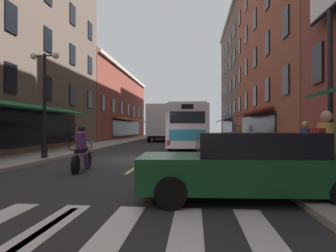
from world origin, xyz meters
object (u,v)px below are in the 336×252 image
Objects in this scene: transit_bus at (189,127)px; street_lamp_twin at (44,99)px; motorcycle_rider at (82,152)px; box_truck at (160,123)px; bicycle_near at (80,145)px; pedestrian_near at (326,150)px; pedestrian_far at (235,132)px; pedestrian_rear at (305,146)px; pedestrian_mid at (239,135)px; billboard_sign at (330,8)px; sedan_mid at (167,133)px; sedan_near at (249,165)px.

street_lamp_twin is at bearing -125.73° from transit_bus.
motorcycle_rider is 4.80m from street_lamp_twin.
box_truck is 20.55m from street_lamp_twin.
bicycle_near is (-2.97, 6.96, -0.21)m from motorcycle_rider.
bicycle_near is at bearing -100.61° from box_truck.
pedestrian_far is (1.39, 23.33, -0.00)m from pedestrian_near.
motorcycle_rider is 7.62m from pedestrian_rear.
box_truck is at bearing 106.41° from pedestrian_far.
motorcycle_rider is at bearing 9.76° from pedestrian_mid.
pedestrian_rear is (-1.21, -0.97, -4.79)m from billboard_sign.
transit_bus is at bearing 73.52° from motorcycle_rider.
motorcycle_rider is 1.22× the size of pedestrian_mid.
pedestrian_near is at bearing -143.69° from pedestrian_far.
box_truck is at bearing 171.85° from pedestrian_near.
box_truck reaches higher than pedestrian_rear.
bicycle_near is 14.45m from pedestrian_near.
sedan_near is at bearing -81.90° from sedan_mid.
pedestrian_far is at bearing 67.28° from motorcycle_rider.
pedestrian_rear is at bearing -141.37° from billboard_sign.
box_truck reaches higher than pedestrian_far.
sedan_near is 10.81m from street_lamp_twin.
sedan_near is 23.51m from pedestrian_far.
street_lamp_twin is (-10.65, 3.50, 1.95)m from pedestrian_rear.
billboard_sign is 3.96× the size of pedestrian_far.
billboard_sign is at bearing -138.69° from pedestrian_far.
sedan_near is at bearing -71.45° from pedestrian_rear.
pedestrian_rear is (-0.67, -20.28, -0.11)m from pedestrian_far.
box_truck is 4.42× the size of pedestrian_far.
pedestrian_rear reaches higher than bicycle_near.
box_truck is 23.29m from motorcycle_rider.
motorcycle_rider is at bearing -90.21° from box_truck.
motorcycle_rider is (-8.80, -0.41, -5.06)m from billboard_sign.
street_lamp_twin reaches higher than transit_bus.
box_truck is 27.71m from pedestrian_near.
transit_bus is at bearing -172.07° from pedestrian_far.
billboard_sign is 13.55m from transit_bus.
billboard_sign is 1.60× the size of sedan_mid.
bicycle_near is (-11.77, 6.55, -5.27)m from billboard_sign.
sedan_mid is 17.12m from pedestrian_far.
pedestrian_near is at bearing 36.88° from pedestrian_mid.
transit_bus is at bearing 113.65° from billboard_sign.
pedestrian_mid is at bearing 82.06° from sedan_near.
motorcycle_rider is at bearing -163.01° from pedestrian_far.
pedestrian_rear reaches higher than sedan_near.
box_truck is 27.37m from sedan_near.
pedestrian_mid is 13.94m from pedestrian_rear.
transit_bus is at bearing -72.19° from box_truck.
billboard_sign is 3.51× the size of motorcycle_rider.
bicycle_near is at bearing -95.76° from sedan_mid.
pedestrian_far is at bearing -23.29° from box_truck.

